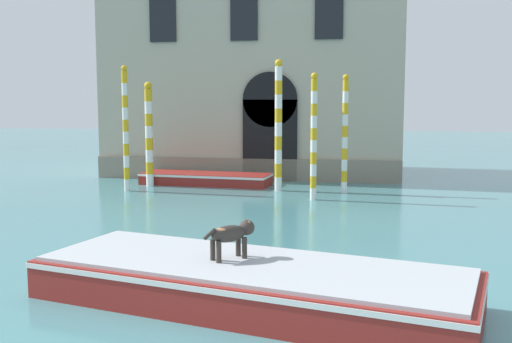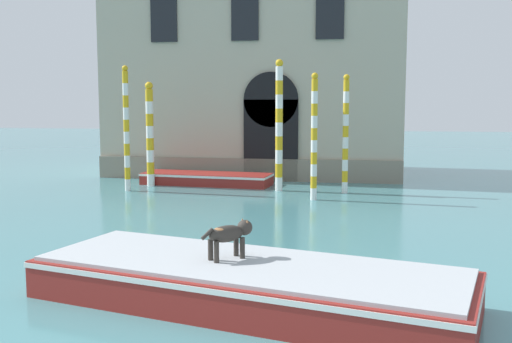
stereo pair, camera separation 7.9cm
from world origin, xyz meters
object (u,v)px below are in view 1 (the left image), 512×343
(boat_foreground, at_px, (250,282))
(mooring_pole_3, at_px, (314,136))
(dog_on_deck, at_px, (232,234))
(mooring_pole_1, at_px, (126,128))
(mooring_pole_2, at_px, (345,134))
(boat_moored_near_palazzo, at_px, (206,178))
(mooring_pole_0, at_px, (278,125))
(mooring_pole_4, at_px, (149,134))

(boat_foreground, xyz_separation_m, mooring_pole_3, (0.28, 9.87, 1.65))
(mooring_pole_3, bearing_deg, dog_on_deck, -93.51)
(mooring_pole_1, xyz_separation_m, mooring_pole_2, (7.39, 0.77, -0.16))
(mooring_pole_3, bearing_deg, boat_moored_near_palazzo, 145.86)
(dog_on_deck, bearing_deg, mooring_pole_2, 38.98)
(mooring_pole_2, bearing_deg, boat_moored_near_palazzo, 166.46)
(mooring_pole_0, bearing_deg, boat_moored_near_palazzo, 159.13)
(boat_foreground, height_order, mooring_pole_3, mooring_pole_3)
(boat_foreground, distance_m, mooring_pole_1, 12.49)
(boat_moored_near_palazzo, relative_size, mooring_pole_0, 1.10)
(boat_moored_near_palazzo, bearing_deg, mooring_pole_3, -28.33)
(boat_moored_near_palazzo, height_order, mooring_pole_0, mooring_pole_0)
(mooring_pole_3, bearing_deg, mooring_pole_1, 172.70)
(boat_moored_near_palazzo, xyz_separation_m, mooring_pole_4, (-1.92, -0.70, 1.68))
(boat_moored_near_palazzo, bearing_deg, mooring_pole_4, -154.19)
(mooring_pole_1, relative_size, mooring_pole_4, 1.14)
(mooring_pole_0, bearing_deg, mooring_pole_2, -3.65)
(dog_on_deck, bearing_deg, mooring_pole_3, 43.17)
(boat_foreground, height_order, mooring_pole_4, mooring_pole_4)
(dog_on_deck, distance_m, boat_moored_near_palazzo, 13.04)
(dog_on_deck, height_order, mooring_pole_0, mooring_pole_0)
(boat_foreground, bearing_deg, mooring_pole_0, 109.33)
(mooring_pole_3, bearing_deg, mooring_pole_2, 59.79)
(mooring_pole_0, relative_size, mooring_pole_2, 1.13)
(boat_foreground, distance_m, dog_on_deck, 0.79)
(dog_on_deck, height_order, boat_moored_near_palazzo, dog_on_deck)
(boat_foreground, xyz_separation_m, mooring_pole_4, (-5.82, 12.00, 1.56))
(boat_moored_near_palazzo, bearing_deg, mooring_pole_2, -7.72)
(dog_on_deck, distance_m, mooring_pole_3, 9.75)
(dog_on_deck, bearing_deg, mooring_pole_4, 71.64)
(mooring_pole_4, bearing_deg, dog_on_deck, -65.04)
(mooring_pole_2, bearing_deg, dog_on_deck, -97.70)
(mooring_pole_1, bearing_deg, boat_foreground, -59.96)
(mooring_pole_2, relative_size, mooring_pole_4, 1.05)
(dog_on_deck, relative_size, mooring_pole_0, 0.16)
(boat_foreground, relative_size, boat_moored_near_palazzo, 1.43)
(boat_foreground, relative_size, mooring_pole_1, 1.65)
(dog_on_deck, relative_size, mooring_pole_2, 0.18)
(boat_foreground, bearing_deg, mooring_pole_3, 102.56)
(boat_moored_near_palazzo, distance_m, mooring_pole_3, 5.34)
(mooring_pole_2, bearing_deg, mooring_pole_0, 176.35)
(boat_moored_near_palazzo, xyz_separation_m, mooring_pole_1, (-2.29, -2.00, 1.93))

